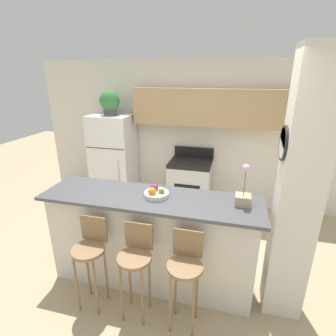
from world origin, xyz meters
TOP-DOWN VIEW (x-y plane):
  - ground_plane at (0.00, 0.00)m, footprint 14.00×14.00m
  - wall_back at (0.14, 2.15)m, footprint 5.60×0.38m
  - pillar_right at (1.41, -0.01)m, footprint 0.38×0.32m
  - counter_bar at (0.00, 0.00)m, footprint 2.35×0.64m
  - refrigerator at (-1.31, 1.85)m, footprint 0.74×0.65m
  - stove_range at (0.13, 1.84)m, footprint 0.71×0.66m
  - bar_stool_left at (-0.48, -0.46)m, footprint 0.33×0.33m
  - bar_stool_mid at (0.00, -0.46)m, footprint 0.33×0.33m
  - bar_stool_right at (0.48, -0.46)m, footprint 0.33×0.33m
  - potted_plant_on_fridge at (-1.31, 1.85)m, footprint 0.35×0.35m
  - orchid_vase at (0.95, 0.06)m, footprint 0.15×0.15m
  - fruit_bowl at (0.06, 0.02)m, footprint 0.26×0.26m

SIDE VIEW (x-z plane):
  - ground_plane at x=0.00m, z-range 0.00..0.00m
  - stove_range at x=0.13m, z-range -0.07..1.00m
  - counter_bar at x=0.00m, z-range 0.00..1.09m
  - bar_stool_left at x=-0.48m, z-range 0.16..1.15m
  - bar_stool_mid at x=0.00m, z-range 0.16..1.15m
  - bar_stool_right at x=0.48m, z-range 0.16..1.15m
  - refrigerator at x=-1.31m, z-range 0.00..1.63m
  - fruit_bowl at x=0.06m, z-range 1.07..1.19m
  - orchid_vase at x=0.95m, z-range 0.97..1.40m
  - pillar_right at x=1.41m, z-range 0.00..2.55m
  - wall_back at x=0.14m, z-range 0.19..2.74m
  - potted_plant_on_fridge at x=-1.31m, z-range 1.65..2.06m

